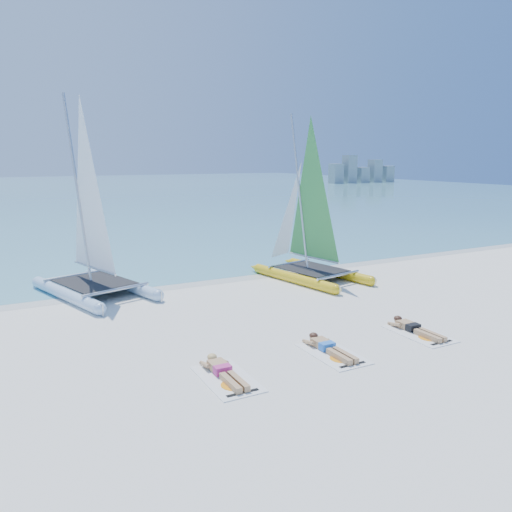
{
  "coord_description": "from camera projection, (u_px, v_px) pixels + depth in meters",
  "views": [
    {
      "loc": [
        -6.97,
        -11.72,
        4.62
      ],
      "look_at": [
        -0.19,
        1.2,
        1.72
      ],
      "focal_mm": 35.0,
      "sensor_mm": 36.0,
      "label": 1
    }
  ],
  "objects": [
    {
      "name": "catamaran_yellow",
      "position": [
        304.0,
        225.0,
        19.21
      ],
      "size": [
        3.13,
        5.21,
        6.46
      ],
      "rotation": [
        0.0,
        0.0,
        0.19
      ],
      "color": "yellow",
      "rests_on": "ground"
    },
    {
      "name": "wet_sand_strip",
      "position": [
        208.0,
        280.0,
        19.03
      ],
      "size": [
        140.0,
        1.4,
        0.01
      ],
      "primitive_type": "cube",
      "color": "silver",
      "rests_on": "ground"
    },
    {
      "name": "sea",
      "position": [
        50.0,
        191.0,
        68.97
      ],
      "size": [
        140.0,
        115.0,
        0.01
      ],
      "primitive_type": "cube",
      "color": "#7ACBC9",
      "rests_on": "ground"
    },
    {
      "name": "towel_a",
      "position": [
        227.0,
        379.0,
        10.56
      ],
      "size": [
        1.0,
        1.85,
        0.02
      ],
      "primitive_type": "cube",
      "color": "white",
      "rests_on": "ground"
    },
    {
      "name": "sunbather_a",
      "position": [
        223.0,
        371.0,
        10.7
      ],
      "size": [
        0.37,
        1.73,
        0.26
      ],
      "color": "tan",
      "rests_on": "towel_a"
    },
    {
      "name": "catamaran_blue",
      "position": [
        90.0,
        234.0,
        16.79
      ],
      "size": [
        3.85,
        5.62,
        6.99
      ],
      "rotation": [
        0.0,
        0.0,
        0.3
      ],
      "color": "#BFD6FB",
      "rests_on": "ground"
    },
    {
      "name": "towel_b",
      "position": [
        333.0,
        354.0,
        11.9
      ],
      "size": [
        1.0,
        1.85,
        0.02
      ],
      "primitive_type": "cube",
      "color": "white",
      "rests_on": "ground"
    },
    {
      "name": "towel_c",
      "position": [
        419.0,
        334.0,
        13.24
      ],
      "size": [
        1.0,
        1.85,
        0.02
      ],
      "primitive_type": "cube",
      "color": "white",
      "rests_on": "ground"
    },
    {
      "name": "sunbather_b",
      "position": [
        328.0,
        347.0,
        12.05
      ],
      "size": [
        0.37,
        1.73,
        0.26
      ],
      "color": "tan",
      "rests_on": "towel_b"
    },
    {
      "name": "ground",
      "position": [
        281.0,
        322.0,
        14.25
      ],
      "size": [
        140.0,
        140.0,
        0.0
      ],
      "primitive_type": "plane",
      "color": "silver",
      "rests_on": "ground"
    },
    {
      "name": "distant_skyline",
      "position": [
        361.0,
        172.0,
        92.21
      ],
      "size": [
        14.0,
        2.0,
        5.0
      ],
      "color": "gray",
      "rests_on": "ground"
    },
    {
      "name": "sunbather_c",
      "position": [
        414.0,
        328.0,
        13.38
      ],
      "size": [
        0.37,
        1.73,
        0.26
      ],
      "color": "tan",
      "rests_on": "towel_c"
    }
  ]
}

